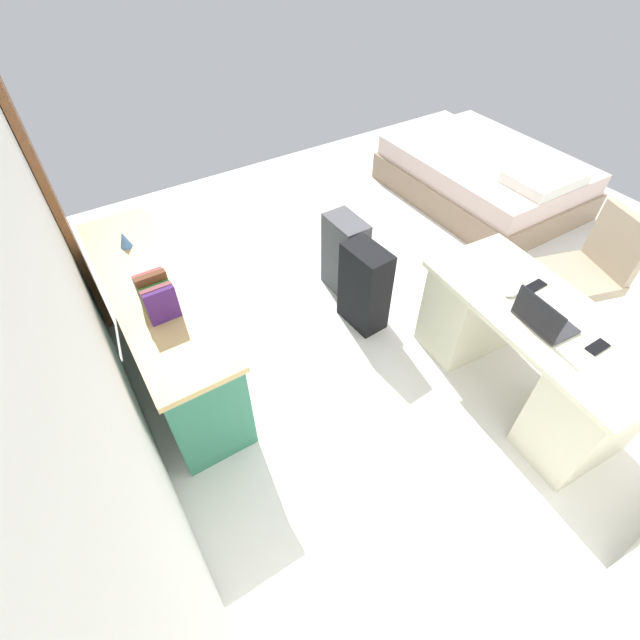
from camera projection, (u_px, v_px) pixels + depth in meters
name	position (u px, v px, depth m)	size (l,w,h in m)	color
ground_plane	(430.00, 298.00, 3.78)	(5.80, 5.80, 0.00)	silver
wall_back	(56.00, 273.00, 1.92)	(4.17, 0.10, 2.67)	silver
door_wooden	(45.00, 183.00, 3.09)	(0.88, 0.05, 2.04)	brown
desk	(525.00, 351.00, 2.88)	(1.49, 0.77, 0.73)	beige
office_chair	(583.00, 280.00, 3.30)	(0.58, 0.58, 0.94)	black
credenza	(164.00, 327.00, 3.03)	(1.80, 0.48, 0.75)	#2D7056
bed	(483.00, 177.00, 4.72)	(1.91, 1.42, 0.58)	gray
suitcase_black	(364.00, 287.00, 3.36)	(0.36, 0.22, 0.68)	black
suitcase_spare_grey	(345.00, 256.00, 3.65)	(0.36, 0.22, 0.66)	#4C4C51
laptop	(542.00, 318.00, 2.53)	(0.33, 0.24, 0.21)	#333338
computer_mouse	(512.00, 293.00, 2.73)	(0.06, 0.10, 0.03)	white
cell_phone_near_laptop	(598.00, 347.00, 2.44)	(0.07, 0.14, 0.01)	black
cell_phone_by_mouse	(536.00, 286.00, 2.79)	(0.07, 0.14, 0.01)	black
book_row	(157.00, 295.00, 2.53)	(0.23, 0.17, 0.24)	#411E62
figurine_small	(124.00, 240.00, 2.99)	(0.08, 0.08, 0.11)	#4C7FBF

